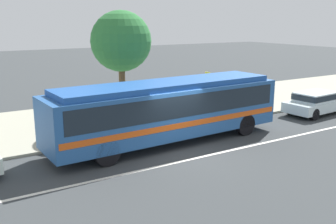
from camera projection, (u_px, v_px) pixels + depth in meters
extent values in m
plane|color=#363A3C|center=(181.00, 153.00, 15.75)|extent=(120.00, 120.00, 0.00)
cube|color=#9D9B89|center=(113.00, 117.00, 21.41)|extent=(60.00, 8.00, 0.12)
cube|color=silver|center=(193.00, 159.00, 15.09)|extent=(56.00, 0.16, 0.01)
cube|color=#255595|center=(168.00, 110.00, 16.79)|extent=(10.85, 2.90, 2.06)
cube|color=#1F4F9D|center=(168.00, 84.00, 16.52)|extent=(9.98, 2.57, 0.24)
cube|color=#19232D|center=(168.00, 101.00, 16.69)|extent=(10.21, 2.90, 0.90)
cube|color=#D65116|center=(168.00, 119.00, 16.87)|extent=(10.64, 2.92, 0.24)
cube|color=#19232D|center=(255.00, 89.00, 19.58)|extent=(0.21, 2.15, 0.99)
cylinder|color=black|center=(215.00, 115.00, 19.87)|extent=(1.01, 0.32, 1.00)
cylinder|color=black|center=(245.00, 125.00, 18.12)|extent=(1.01, 0.32, 1.00)
cylinder|color=black|center=(85.00, 138.00, 16.01)|extent=(1.01, 0.32, 1.00)
cylinder|color=black|center=(107.00, 153.00, 14.27)|extent=(1.01, 0.32, 1.00)
cube|color=silver|center=(317.00, 105.00, 22.23)|extent=(4.39, 2.07, 0.55)
cube|color=silver|center=(316.00, 96.00, 21.99)|extent=(2.50, 1.72, 0.50)
cube|color=#19232D|center=(316.00, 96.00, 21.98)|extent=(2.54, 1.74, 0.32)
cylinder|color=black|center=(320.00, 103.00, 23.69)|extent=(0.65, 0.26, 0.64)
cylinder|color=black|center=(291.00, 109.00, 22.09)|extent=(0.65, 0.26, 0.64)
cylinder|color=black|center=(314.00, 114.00, 20.87)|extent=(0.65, 0.26, 0.64)
cylinder|color=slate|center=(137.00, 119.00, 18.94)|extent=(0.14, 0.14, 0.87)
cylinder|color=slate|center=(140.00, 119.00, 18.89)|extent=(0.14, 0.14, 0.87)
cylinder|color=gold|center=(138.00, 105.00, 18.75)|extent=(0.48, 0.48, 0.57)
sphere|color=tan|center=(138.00, 97.00, 18.66)|extent=(0.20, 0.20, 0.20)
cylinder|color=#382734|center=(203.00, 107.00, 21.69)|extent=(0.14, 0.14, 0.80)
cylinder|color=#382734|center=(203.00, 108.00, 21.54)|extent=(0.14, 0.14, 0.80)
cylinder|color=#3C69C4|center=(204.00, 95.00, 21.46)|extent=(0.47, 0.47, 0.58)
sphere|color=tan|center=(204.00, 88.00, 21.36)|extent=(0.23, 0.23, 0.23)
cylinder|color=#28302E|center=(108.00, 121.00, 18.56)|extent=(0.14, 0.14, 0.92)
cylinder|color=#28302E|center=(105.00, 121.00, 18.50)|extent=(0.14, 0.14, 0.92)
cylinder|color=#534A52|center=(106.00, 106.00, 18.36)|extent=(0.39, 0.39, 0.56)
sphere|color=#D88585|center=(105.00, 98.00, 18.27)|extent=(0.22, 0.22, 0.22)
cylinder|color=gray|center=(207.00, 97.00, 20.29)|extent=(0.08, 0.08, 2.45)
cube|color=yellow|center=(208.00, 77.00, 20.05)|extent=(0.05, 0.44, 0.56)
cylinder|color=brown|center=(122.00, 92.00, 19.97)|extent=(0.33, 0.33, 3.06)
sphere|color=#2E7337|center=(121.00, 41.00, 19.37)|extent=(3.06, 3.06, 3.06)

